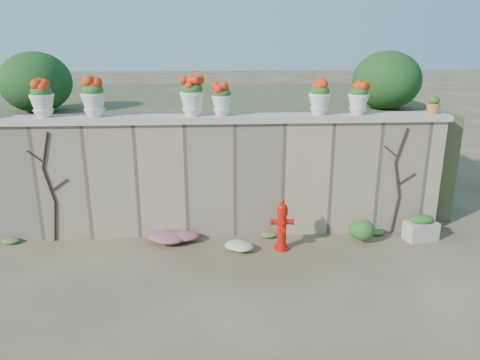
{
  "coord_description": "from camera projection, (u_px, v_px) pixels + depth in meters",
  "views": [
    {
      "loc": [
        0.06,
        -5.95,
        3.4
      ],
      "look_at": [
        0.48,
        1.4,
        1.09
      ],
      "focal_mm": 35.0,
      "sensor_mm": 36.0,
      "label": 1
    }
  ],
  "objects": [
    {
      "name": "back_shrub_right",
      "position": [
        387.0,
        80.0,
        8.97
      ],
      "size": [
        1.3,
        1.3,
        1.1
      ],
      "primitive_type": "ellipsoid",
      "color": "#143814",
      "rests_on": "raised_fill"
    },
    {
      "name": "urn_pot_5",
      "position": [
        358.0,
        98.0,
        7.83
      ],
      "size": [
        0.35,
        0.35,
        0.55
      ],
      "color": "silver",
      "rests_on": "wall_cap"
    },
    {
      "name": "ground",
      "position": [
        212.0,
        283.0,
        6.69
      ],
      "size": [
        80.0,
        80.0,
        0.0
      ],
      "primitive_type": "plane",
      "color": "#4D3E26",
      "rests_on": "ground"
    },
    {
      "name": "urn_pot_3",
      "position": [
        222.0,
        100.0,
        7.71
      ],
      "size": [
        0.34,
        0.34,
        0.53
      ],
      "color": "silver",
      "rests_on": "wall_cap"
    },
    {
      "name": "back_shrub_left",
      "position": [
        36.0,
        82.0,
        8.61
      ],
      "size": [
        1.3,
        1.3,
        1.1
      ],
      "primitive_type": "ellipsoid",
      "color": "#143814",
      "rests_on": "raised_fill"
    },
    {
      "name": "white_flowers",
      "position": [
        243.0,
        245.0,
        7.64
      ],
      "size": [
        0.57,
        0.46,
        0.21
      ],
      "primitive_type": "ellipsoid",
      "color": "white",
      "rests_on": "ground"
    },
    {
      "name": "planter_box",
      "position": [
        421.0,
        228.0,
        8.04
      ],
      "size": [
        0.59,
        0.42,
        0.45
      ],
      "rotation": [
        0.0,
        0.0,
        0.21
      ],
      "color": "#BDB4A0",
      "rests_on": "ground"
    },
    {
      "name": "stone_wall",
      "position": [
        211.0,
        179.0,
        8.1
      ],
      "size": [
        8.0,
        0.4,
        2.0
      ],
      "primitive_type": "cube",
      "color": "#9C8768",
      "rests_on": "ground"
    },
    {
      "name": "green_shrub",
      "position": [
        359.0,
        229.0,
        7.9
      ],
      "size": [
        0.53,
        0.48,
        0.51
      ],
      "primitive_type": "ellipsoid",
      "color": "#1E5119",
      "rests_on": "ground"
    },
    {
      "name": "vine_right",
      "position": [
        398.0,
        180.0,
        8.07
      ],
      "size": [
        0.6,
        0.04,
        1.91
      ],
      "color": "black",
      "rests_on": "ground"
    },
    {
      "name": "urn_pot_4",
      "position": [
        320.0,
        98.0,
        7.79
      ],
      "size": [
        0.37,
        0.37,
        0.57
      ],
      "color": "silver",
      "rests_on": "wall_cap"
    },
    {
      "name": "wall_cap",
      "position": [
        210.0,
        119.0,
        7.79
      ],
      "size": [
        8.1,
        0.52,
        0.1
      ],
      "primitive_type": "cube",
      "color": "#BDB4A0",
      "rests_on": "stone_wall"
    },
    {
      "name": "vine_left",
      "position": [
        50.0,
        186.0,
        7.75
      ],
      "size": [
        0.6,
        0.04,
        1.91
      ],
      "color": "black",
      "rests_on": "ground"
    },
    {
      "name": "urn_pot_2",
      "position": [
        192.0,
        97.0,
        7.66
      ],
      "size": [
        0.41,
        0.41,
        0.64
      ],
      "color": "silver",
      "rests_on": "wall_cap"
    },
    {
      "name": "terracotta_pot",
      "position": [
        433.0,
        106.0,
        7.94
      ],
      "size": [
        0.24,
        0.24,
        0.28
      ],
      "color": "#BE673A",
      "rests_on": "wall_cap"
    },
    {
      "name": "raised_fill",
      "position": [
        211.0,
        139.0,
        11.15
      ],
      "size": [
        9.0,
        6.0,
        2.0
      ],
      "primitive_type": "cube",
      "color": "#384C23",
      "rests_on": "ground"
    },
    {
      "name": "magenta_clump",
      "position": [
        173.0,
        236.0,
        7.92
      ],
      "size": [
        0.9,
        0.6,
        0.24
      ],
      "primitive_type": "ellipsoid",
      "color": "#D02976",
      "rests_on": "ground"
    },
    {
      "name": "urn_pot_1",
      "position": [
        93.0,
        98.0,
        7.58
      ],
      "size": [
        0.4,
        0.4,
        0.63
      ],
      "color": "silver",
      "rests_on": "wall_cap"
    },
    {
      "name": "urn_pot_0",
      "position": [
        42.0,
        99.0,
        7.54
      ],
      "size": [
        0.39,
        0.39,
        0.6
      ],
      "color": "silver",
      "rests_on": "wall_cap"
    },
    {
      "name": "fire_hydrant",
      "position": [
        282.0,
        225.0,
        7.6
      ],
      "size": [
        0.37,
        0.26,
        0.87
      ],
      "rotation": [
        0.0,
        0.0,
        -0.02
      ],
      "color": "red",
      "rests_on": "ground"
    }
  ]
}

